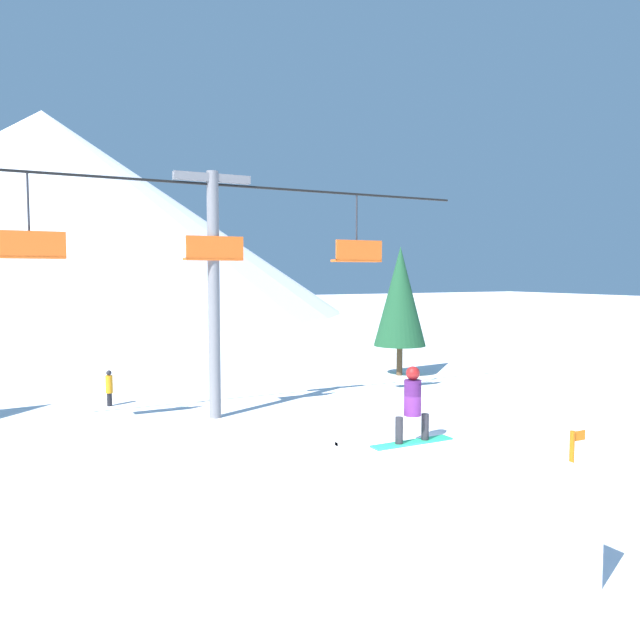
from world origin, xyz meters
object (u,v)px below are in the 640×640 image
at_px(snow_ramp, 458,510).
at_px(snowboarder, 412,406).
at_px(distant_skier, 109,387).
at_px(trail_marker, 572,464).

relative_size(snow_ramp, snowboarder, 2.15).
height_order(snow_ramp, distant_skier, snow_ramp).
bearing_deg(snowboarder, trail_marker, 1.34).
height_order(snowboarder, trail_marker, snowboarder).
xyz_separation_m(snow_ramp, distant_skier, (-2.90, 14.55, -0.18)).
bearing_deg(snow_ramp, snowboarder, 102.52).
xyz_separation_m(snowboarder, trail_marker, (3.94, 0.09, -1.57)).
distance_m(snow_ramp, distant_skier, 14.84).
distance_m(snow_ramp, trail_marker, 3.87).
height_order(snow_ramp, trail_marker, snow_ramp).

